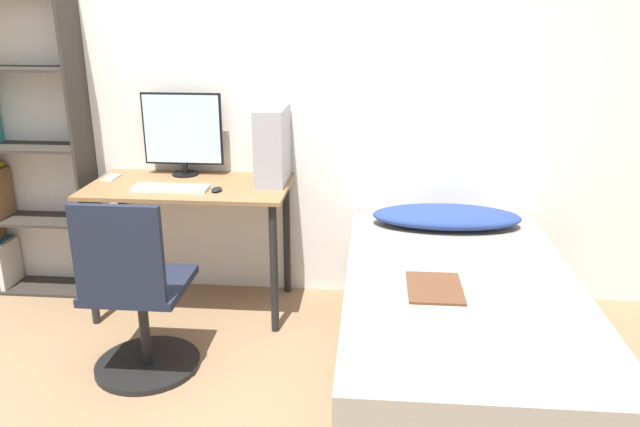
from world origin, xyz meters
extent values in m
cube|color=silver|center=(0.00, 1.54, 1.25)|extent=(8.00, 0.05, 2.50)
cube|color=brown|center=(-0.26, 1.21, 0.76)|extent=(1.14, 0.61, 0.02)
cylinder|color=black|center=(-0.78, 0.95, 0.37)|extent=(0.04, 0.04, 0.75)
cylinder|color=black|center=(0.26, 0.95, 0.37)|extent=(0.04, 0.04, 0.75)
cylinder|color=black|center=(-0.78, 1.46, 0.37)|extent=(0.04, 0.04, 0.75)
cylinder|color=black|center=(0.26, 1.46, 0.37)|extent=(0.04, 0.04, 0.75)
cube|color=#2D2823|center=(-0.94, 1.38, 0.93)|extent=(0.02, 0.27, 1.86)
cube|color=#2D2823|center=(-1.29, 1.38, 0.01)|extent=(0.68, 0.27, 0.02)
cube|color=#2D2823|center=(-1.29, 1.38, 0.47)|extent=(0.68, 0.27, 0.02)
cube|color=#2D2823|center=(-1.29, 1.38, 0.93)|extent=(0.68, 0.27, 0.02)
cube|color=#2D2823|center=(-1.29, 1.38, 1.39)|extent=(0.68, 0.27, 0.02)
cube|color=#2870B7|center=(-1.57, 1.38, 0.16)|extent=(0.04, 0.23, 0.29)
cube|color=beige|center=(-1.53, 1.38, 0.16)|extent=(0.03, 0.23, 0.29)
cube|color=brown|center=(-1.51, 1.38, 0.63)|extent=(0.03, 0.23, 0.30)
cylinder|color=black|center=(-0.33, 0.53, 0.01)|extent=(0.52, 0.52, 0.03)
cylinder|color=black|center=(-0.33, 0.53, 0.23)|extent=(0.05, 0.05, 0.40)
cube|color=black|center=(-0.33, 0.53, 0.45)|extent=(0.45, 0.45, 0.04)
cube|color=black|center=(-0.33, 0.32, 0.70)|extent=(0.41, 0.04, 0.45)
cube|color=#4C3D2D|center=(1.20, 0.53, 0.12)|extent=(1.10, 1.96, 0.25)
cube|color=gray|center=(1.20, 0.53, 0.40)|extent=(1.06, 1.92, 0.30)
ellipsoid|color=navy|center=(1.20, 1.25, 0.60)|extent=(0.83, 0.36, 0.11)
cube|color=#56331E|center=(1.07, 0.41, 0.55)|extent=(0.24, 0.32, 0.01)
cylinder|color=black|center=(-0.34, 1.41, 0.77)|extent=(0.16, 0.16, 0.01)
cylinder|color=black|center=(-0.34, 1.41, 0.81)|extent=(0.04, 0.04, 0.07)
cube|color=black|center=(-0.34, 1.42, 1.05)|extent=(0.47, 0.01, 0.42)
cube|color=#B2D1EF|center=(-0.34, 1.41, 1.05)|extent=(0.45, 0.01, 0.40)
cube|color=silver|center=(-0.33, 1.09, 0.78)|extent=(0.42, 0.13, 0.02)
cube|color=#99999E|center=(0.21, 1.31, 0.98)|extent=(0.16, 0.36, 0.43)
ellipsoid|color=black|center=(-0.07, 1.09, 0.78)|extent=(0.06, 0.09, 0.02)
cube|color=#B7B7BC|center=(-0.75, 1.29, 0.77)|extent=(0.07, 0.14, 0.01)
camera|label=1|loc=(0.78, -2.13, 1.74)|focal=35.00mm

